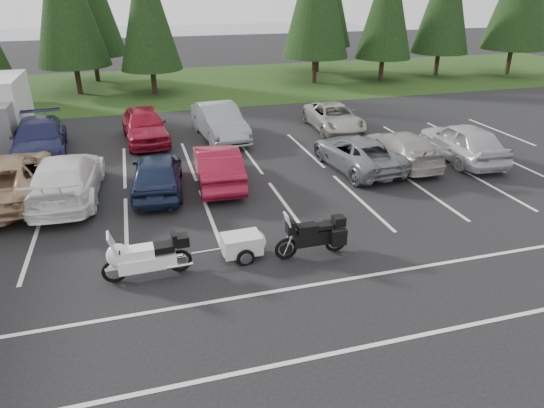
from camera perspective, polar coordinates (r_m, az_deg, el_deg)
The scene contains 20 objects.
ground at distance 15.16m, azimuth -8.42°, elevation -3.66°, with size 120.00×120.00×0.00m, color black.
grass_strip at distance 37.99m, azimuth -13.83°, elevation 13.24°, with size 80.00×16.00×0.01m, color #1A3310.
lake_water at distance 68.88m, azimuth -11.96°, elevation 18.31°, with size 70.00×50.00×0.02m, color slate.
stall_markings at distance 16.94m, azimuth -9.40°, elevation -0.54°, with size 32.00×16.00×0.01m, color silver.
conifer_5 at distance 34.95m, azimuth -14.57°, elevation 21.56°, with size 4.14×4.14×9.63m.
conifer_7 at distance 39.92m, azimuth 13.44°, elevation 22.24°, with size 4.27×4.27×9.94m.
car_near_2 at distance 19.46m, azimuth -28.78°, elevation 2.68°, with size 2.78×6.04×1.68m, color #A58260.
car_near_3 at distance 18.69m, azimuth -23.05°, elevation 2.89°, with size 2.26×5.55×1.61m, color white.
car_near_4 at distance 18.26m, azimuth -13.36°, elevation 3.58°, with size 1.78×4.42×1.51m, color #1A2541.
car_near_5 at distance 18.66m, azimuth -6.43°, elevation 4.56°, with size 1.59×4.56×1.50m, color maroon.
car_near_6 at distance 20.47m, azimuth 9.96°, elevation 5.96°, with size 2.25×4.87×1.35m, color slate.
car_near_7 at distance 21.43m, azimuth 14.80°, elevation 6.40°, with size 1.93×4.76×1.38m, color #9F9B91.
car_near_8 at distance 22.71m, azimuth 21.52°, elevation 6.86°, with size 1.95×4.84×1.65m, color #B8B8BD.
car_far_1 at distance 24.05m, azimuth -25.70°, elevation 6.95°, with size 2.19×5.38×1.56m, color #1C1F48.
car_far_2 at distance 24.49m, azimuth -14.78°, elevation 8.99°, with size 1.94×4.83×1.65m, color maroon.
car_far_3 at distance 24.34m, azimuth -6.19°, elevation 9.59°, with size 1.77×5.07×1.67m, color gray.
car_far_4 at distance 25.91m, azimuth 7.30°, elevation 10.07°, with size 2.20×4.77×1.33m, color #A19F93.
touring_motorcycle at distance 13.06m, azimuth -14.57°, elevation -5.64°, with size 2.58×0.79×1.43m, color white, non-canonical shape.
cargo_trailer at distance 13.70m, azimuth -3.60°, elevation -4.98°, with size 1.57×0.88×0.73m, color silver, non-canonical shape.
adventure_motorcycle at distance 13.65m, azimuth 4.69°, elevation -3.39°, with size 2.38×0.83×1.45m, color black, non-canonical shape.
Camera 1 is at (-1.51, -13.28, 7.15)m, focal length 32.00 mm.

